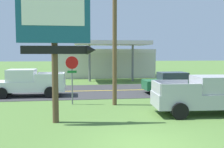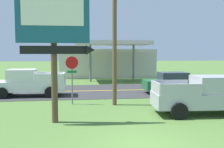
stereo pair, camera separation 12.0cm
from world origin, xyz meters
name	(u,v)px [view 1 (the left image)]	position (x,y,z in m)	size (l,w,h in m)	color
ground_plane	(144,146)	(0.00, 0.00, 0.00)	(180.00, 180.00, 0.00)	#4C7033
road_asphalt	(104,91)	(0.00, 13.00, 0.01)	(140.00, 8.00, 0.02)	#333335
road_centre_line	(104,91)	(0.00, 13.00, 0.02)	(126.00, 0.20, 0.01)	gold
motel_sign	(56,30)	(-3.13, 3.35, 4.11)	(3.40, 0.54, 6.06)	brown
stop_sign	(72,71)	(-2.50, 7.56, 2.03)	(0.80, 0.08, 2.95)	slate
utility_pole	(115,21)	(0.03, 7.08, 5.02)	(2.16, 0.26, 9.35)	brown
gas_station	(106,62)	(1.62, 25.86, 1.94)	(12.00, 11.50, 4.40)	beige
pickup_silver_parked_on_lawn	(206,95)	(4.31, 4.11, 0.96)	(5.32, 2.49, 1.96)	#A8AAAF
pickup_white_on_road	(28,83)	(-5.73, 11.00, 0.96)	(5.20, 2.24, 1.96)	silver
car_green_near_lane	(171,83)	(5.05, 11.00, 0.83)	(4.20, 2.00, 1.64)	#1E6038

